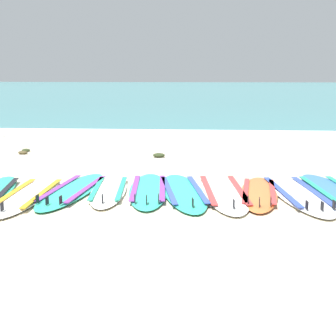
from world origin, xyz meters
name	(u,v)px	position (x,y,z in m)	size (l,w,h in m)	color
ground_plane	(145,198)	(0.00, 0.00, 0.00)	(80.00, 80.00, 0.00)	#C1B599
sea	(194,91)	(0.00, 36.03, 0.05)	(80.00, 60.00, 0.10)	teal
wave_foam_strip	(173,134)	(0.00, 6.73, 0.06)	(80.00, 1.39, 0.11)	white
surfboard_1	(28,195)	(-1.71, -0.10, 0.04)	(0.62, 2.42, 0.18)	white
surfboard_2	(73,190)	(-1.13, 0.23, 0.04)	(0.84, 2.46, 0.18)	#2DB793
surfboard_3	(109,190)	(-0.58, 0.27, 0.04)	(0.70, 2.13, 0.18)	silver
surfboard_4	(149,190)	(0.02, 0.34, 0.04)	(0.77, 2.36, 0.18)	#2DB793
surfboard_5	(183,191)	(0.55, 0.27, 0.04)	(1.02, 2.49, 0.18)	#2DB793
surfboard_6	(223,191)	(1.16, 0.31, 0.04)	(0.88, 2.63, 0.18)	white
surfboard_7	(259,193)	(1.68, 0.26, 0.04)	(0.77, 2.21, 0.18)	orange
surfboard_8	(297,193)	(2.24, 0.28, 0.04)	(0.97, 2.66, 0.18)	white
surfboard_9	(334,192)	(2.81, 0.42, 0.04)	(0.89, 2.54, 0.18)	#3875CC
seaweed_clump_near_shoreline	(26,150)	(-3.20, 3.90, 0.03)	(0.19, 0.15, 0.07)	#2D381E
seaweed_clump_mid_sand	(23,152)	(-3.14, 3.56, 0.04)	(0.21, 0.17, 0.07)	#4C4228
seaweed_clump_by_the_boards	(159,155)	(-0.09, 3.38, 0.04)	(0.26, 0.20, 0.09)	#2D381E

